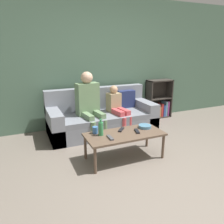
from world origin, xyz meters
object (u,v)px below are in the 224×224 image
(person_child, at_px, (117,107))
(snack_bowl, at_px, (145,126))
(cup_near, at_px, (95,130))
(tv_remote_2, at_px, (121,130))
(bookshelf, at_px, (158,103))
(tv_remote_0, at_px, (137,131))
(tv_remote_1, at_px, (110,138))
(coffee_table, at_px, (125,136))
(couch, at_px, (102,118))
(bottle, at_px, (101,129))
(person_adult, at_px, (89,100))

(person_child, xyz_separation_m, snack_bowl, (0.03, -0.97, -0.08))
(cup_near, height_order, tv_remote_2, cup_near)
(cup_near, bearing_deg, person_child, 49.15)
(bookshelf, xyz_separation_m, tv_remote_0, (-1.46, -1.55, 0.08))
(bookshelf, bearing_deg, tv_remote_1, -139.84)
(bookshelf, distance_m, cup_near, 2.46)
(tv_remote_0, xyz_separation_m, tv_remote_2, (-0.19, 0.15, 0.00))
(coffee_table, bearing_deg, tv_remote_2, 86.40)
(couch, distance_m, bottle, 1.21)
(couch, distance_m, coffee_table, 1.19)
(coffee_table, distance_m, bottle, 0.38)
(person_child, bearing_deg, person_adult, 165.85)
(snack_bowl, bearing_deg, bottle, -179.16)
(person_child, bearing_deg, bottle, -134.13)
(tv_remote_2, bearing_deg, tv_remote_1, -98.76)
(bookshelf, distance_m, bottle, 2.48)
(tv_remote_1, bearing_deg, person_adult, 88.58)
(bookshelf, bearing_deg, person_adult, -166.93)
(tv_remote_1, relative_size, bottle, 0.71)
(couch, bearing_deg, person_child, -25.33)
(bookshelf, distance_m, person_child, 1.39)
(person_child, xyz_separation_m, bottle, (-0.71, -0.98, 0.00))
(couch, xyz_separation_m, tv_remote_1, (-0.36, -1.26, 0.14))
(tv_remote_2, bearing_deg, cup_near, -143.52)
(bookshelf, bearing_deg, tv_remote_0, -133.19)
(cup_near, distance_m, tv_remote_1, 0.29)
(person_child, relative_size, bottle, 3.74)
(couch, distance_m, person_child, 0.37)
(tv_remote_1, bearing_deg, coffee_table, 20.15)
(coffee_table, height_order, person_adult, person_adult)
(person_adult, distance_m, snack_bowl, 1.20)
(cup_near, xyz_separation_m, snack_bowl, (0.79, -0.09, -0.03))
(person_adult, height_order, bottle, person_adult)
(person_adult, distance_m, tv_remote_0, 1.22)
(bookshelf, xyz_separation_m, bottle, (-2.00, -1.46, 0.17))
(cup_near, bearing_deg, bottle, -64.51)
(couch, height_order, person_adult, person_adult)
(coffee_table, bearing_deg, bottle, 168.14)
(tv_remote_0, bearing_deg, person_adult, 124.38)
(person_child, bearing_deg, couch, 146.39)
(couch, relative_size, snack_bowl, 10.42)
(person_adult, height_order, person_child, person_adult)
(cup_near, distance_m, snack_bowl, 0.79)
(person_adult, height_order, tv_remote_1, person_adult)
(couch, height_order, coffee_table, couch)
(tv_remote_1, height_order, tv_remote_2, same)
(couch, relative_size, tv_remote_0, 11.67)
(coffee_table, xyz_separation_m, person_adult, (-0.18, 1.11, 0.31))
(couch, bearing_deg, bookshelf, 12.92)
(person_adult, xyz_separation_m, person_child, (0.55, -0.06, -0.17))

